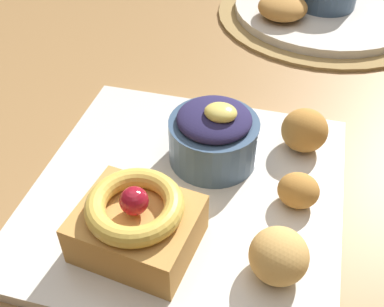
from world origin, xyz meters
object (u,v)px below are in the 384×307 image
(cake_slice, at_px, (137,223))
(berry_ramekin, at_px, (214,135))
(front_plate, at_px, (187,194))
(back_plate, at_px, (324,10))
(back_pastry, at_px, (283,7))
(fritter_middle, at_px, (279,256))
(fritter_back, at_px, (305,130))
(fritter_front, at_px, (298,190))

(cake_slice, height_order, berry_ramekin, berry_ramekin)
(front_plate, distance_m, back_plate, 0.44)
(cake_slice, distance_m, back_pastry, 0.44)
(front_plate, relative_size, berry_ramekin, 3.26)
(fritter_middle, bearing_deg, front_plate, 143.53)
(cake_slice, relative_size, fritter_back, 2.22)
(cake_slice, height_order, back_pastry, cake_slice)
(fritter_back, height_order, back_pastry, fritter_back)
(fritter_front, height_order, back_plate, fritter_front)
(front_plate, bearing_deg, back_pastry, 83.05)
(fritter_back, height_order, back_plate, fritter_back)
(fritter_back, bearing_deg, front_plate, -138.01)
(berry_ramekin, relative_size, back_plate, 0.32)
(berry_ramekin, height_order, back_pastry, berry_ramekin)
(cake_slice, xyz_separation_m, fritter_front, (0.12, 0.08, -0.01))
(cake_slice, distance_m, back_plate, 0.51)
(front_plate, xyz_separation_m, back_pastry, (0.04, 0.37, 0.03))
(cake_slice, distance_m, fritter_back, 0.20)
(back_pastry, bearing_deg, fritter_middle, -83.83)
(back_plate, bearing_deg, fritter_front, -90.66)
(fritter_front, distance_m, back_pastry, 0.36)
(back_plate, bearing_deg, front_plate, -103.92)
(fritter_front, bearing_deg, berry_ramekin, 155.89)
(fritter_front, xyz_separation_m, back_pastry, (-0.06, 0.36, 0.01))
(cake_slice, bearing_deg, back_pastry, 81.35)
(cake_slice, xyz_separation_m, back_pastry, (0.07, 0.44, -0.01))
(fritter_middle, bearing_deg, back_pastry, 96.17)
(berry_ramekin, xyz_separation_m, back_plate, (0.09, 0.38, -0.03))
(back_plate, distance_m, back_pastry, 0.09)
(fritter_middle, relative_size, back_pastry, 0.67)
(fritter_back, bearing_deg, berry_ramekin, -154.75)
(berry_ramekin, relative_size, back_pastry, 1.21)
(fritter_front, distance_m, back_plate, 0.41)
(fritter_middle, bearing_deg, fritter_front, 83.71)
(berry_ramekin, distance_m, fritter_back, 0.09)
(fritter_front, xyz_separation_m, back_plate, (0.00, 0.41, -0.02))
(fritter_middle, distance_m, back_plate, 0.49)
(back_plate, bearing_deg, back_pastry, -136.74)
(cake_slice, distance_m, fritter_middle, 0.11)
(front_plate, relative_size, fritter_back, 6.12)
(front_plate, height_order, berry_ramekin, berry_ramekin)
(fritter_front, bearing_deg, cake_slice, -146.67)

